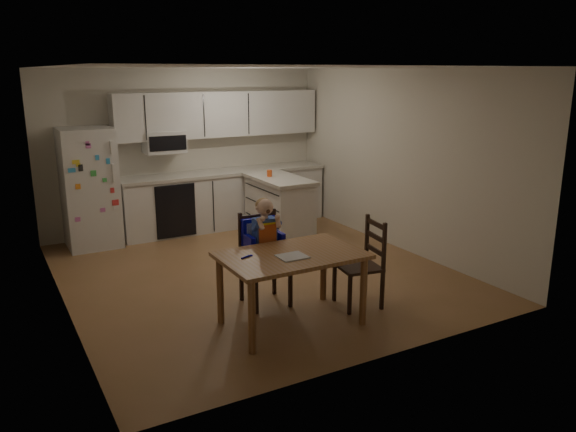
% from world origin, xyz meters
% --- Properties ---
extents(room, '(4.52, 5.01, 2.51)m').
position_xyz_m(room, '(0.00, 0.48, 1.25)').
color(room, olive).
rests_on(room, ground).
extents(refrigerator, '(0.72, 0.70, 1.70)m').
position_xyz_m(refrigerator, '(-1.55, 2.15, 0.85)').
color(refrigerator, silver).
rests_on(refrigerator, ground).
extents(kitchen_run, '(3.37, 0.62, 2.15)m').
position_xyz_m(kitchen_run, '(0.50, 2.24, 0.88)').
color(kitchen_run, silver).
rests_on(kitchen_run, ground).
extents(kitchen_island, '(0.65, 1.25, 0.92)m').
position_xyz_m(kitchen_island, '(1.01, 1.23, 0.46)').
color(kitchen_island, silver).
rests_on(kitchen_island, ground).
extents(red_cup, '(0.08, 0.08, 0.10)m').
position_xyz_m(red_cup, '(0.92, 1.37, 0.97)').
color(red_cup, '#E1511B').
rests_on(red_cup, kitchen_island).
extents(dining_table, '(1.38, 0.89, 0.74)m').
position_xyz_m(dining_table, '(-0.33, -1.50, 0.64)').
color(dining_table, brown).
rests_on(dining_table, ground).
extents(napkin, '(0.27, 0.23, 0.01)m').
position_xyz_m(napkin, '(-0.38, -1.60, 0.74)').
color(napkin, silver).
rests_on(napkin, dining_table).
extents(toddler_spoon, '(0.12, 0.06, 0.02)m').
position_xyz_m(toddler_spoon, '(-0.77, -1.41, 0.75)').
color(toddler_spoon, '#0D0CB0').
rests_on(toddler_spoon, dining_table).
extents(chair_booster, '(0.46, 0.46, 1.17)m').
position_xyz_m(chair_booster, '(-0.33, -0.88, 0.71)').
color(chair_booster, black).
rests_on(chair_booster, ground).
extents(chair_side, '(0.48, 0.48, 0.95)m').
position_xyz_m(chair_side, '(0.61, -1.47, 0.54)').
color(chair_side, black).
rests_on(chair_side, ground).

